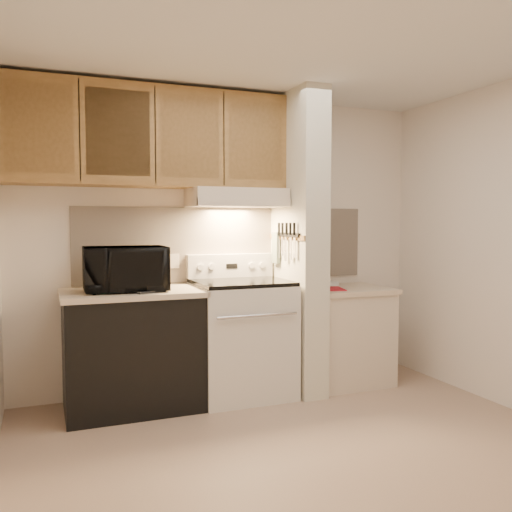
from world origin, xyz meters
TOP-DOWN VIEW (x-y plane):
  - floor at (0.00, 0.00)m, footprint 3.60×3.60m
  - ceiling at (0.00, 0.00)m, footprint 3.60×3.60m
  - wall_back at (0.00, 1.50)m, footprint 3.60×2.50m
  - backsplash at (0.00, 1.49)m, footprint 2.60×0.02m
  - range_body at (0.00, 1.16)m, footprint 0.76×0.65m
  - oven_window at (0.00, 0.84)m, footprint 0.50×0.01m
  - oven_handle at (0.00, 0.80)m, footprint 0.65×0.02m
  - cooktop at (0.00, 1.16)m, footprint 0.74×0.64m
  - range_backguard at (0.00, 1.44)m, footprint 0.76×0.08m
  - range_display at (0.00, 1.40)m, footprint 0.10×0.01m
  - range_knob_left_outer at (-0.28, 1.40)m, footprint 0.05×0.02m
  - range_knob_left_inner at (-0.18, 1.40)m, footprint 0.05×0.02m
  - range_knob_right_inner at (0.18, 1.40)m, footprint 0.05×0.02m
  - range_knob_right_outer at (0.28, 1.40)m, footprint 0.05×0.02m
  - dishwasher_front at (-0.88, 1.17)m, footprint 1.00×0.63m
  - left_countertop at (-0.88, 1.17)m, footprint 1.04×0.67m
  - spoon_rest at (-0.78, 0.97)m, footprint 0.22×0.14m
  - teal_jar at (-1.09, 1.06)m, footprint 0.10×0.10m
  - outlet at (-0.48, 1.48)m, footprint 0.08×0.01m
  - microwave at (-0.93, 1.15)m, footprint 0.61×0.42m
  - partition_pillar at (0.51, 1.15)m, footprint 0.22×0.70m
  - pillar_trim at (0.39, 1.15)m, footprint 0.01×0.70m
  - knife_strip at (0.39, 1.10)m, footprint 0.02×0.42m
  - knife_blade_a at (0.38, 0.95)m, footprint 0.01×0.03m
  - knife_handle_a at (0.38, 0.95)m, footprint 0.02×0.02m
  - knife_blade_b at (0.38, 1.02)m, footprint 0.01×0.04m
  - knife_handle_b at (0.38, 1.03)m, footprint 0.02×0.02m
  - knife_blade_c at (0.38, 1.11)m, footprint 0.01×0.04m
  - knife_handle_c at (0.38, 1.10)m, footprint 0.02×0.02m
  - knife_blade_d at (0.38, 1.18)m, footprint 0.01×0.04m
  - knife_handle_d at (0.38, 1.18)m, footprint 0.02×0.02m
  - knife_blade_e at (0.38, 1.26)m, footprint 0.01×0.04m
  - knife_handle_e at (0.38, 1.25)m, footprint 0.02×0.02m
  - oven_mitt at (0.38, 1.32)m, footprint 0.03×0.11m
  - right_cab_base at (0.97, 1.15)m, footprint 0.70×0.60m
  - right_countertop at (0.97, 1.15)m, footprint 0.74×0.64m
  - red_folder at (0.79, 1.08)m, footprint 0.26×0.32m
  - white_box at (0.92, 1.33)m, footprint 0.14×0.10m
  - range_hood at (0.00, 1.28)m, footprint 0.78×0.44m
  - hood_lip at (0.00, 1.07)m, footprint 0.78×0.04m
  - upper_cabinets at (-0.69, 1.32)m, footprint 2.18×0.33m
  - cab_door_a at (-1.51, 1.17)m, footprint 0.46×0.01m
  - cab_gap_a at (-1.23, 1.16)m, footprint 0.01×0.01m
  - cab_door_b at (-0.96, 1.17)m, footprint 0.46×0.01m
  - cab_gap_b at (-0.69, 1.16)m, footprint 0.01×0.01m
  - cab_door_c at (-0.42, 1.17)m, footprint 0.46×0.01m
  - cab_gap_c at (-0.14, 1.16)m, footprint 0.01×0.01m
  - cab_door_d at (0.13, 1.17)m, footprint 0.46×0.01m

SIDE VIEW (x-z plane):
  - floor at x=0.00m, z-range 0.00..0.00m
  - right_cab_base at x=0.97m, z-range 0.00..0.81m
  - dishwasher_front at x=-0.88m, z-range 0.00..0.87m
  - range_body at x=0.00m, z-range 0.00..0.92m
  - oven_window at x=0.00m, z-range 0.35..0.65m
  - oven_handle at x=0.00m, z-range 0.71..0.73m
  - right_countertop at x=0.97m, z-range 0.81..0.85m
  - red_folder at x=0.79m, z-range 0.85..0.86m
  - white_box at x=0.92m, z-range 0.85..0.89m
  - left_countertop at x=-0.88m, z-range 0.87..0.91m
  - spoon_rest at x=-0.78m, z-range 0.91..0.92m
  - cooktop at x=0.00m, z-range 0.92..0.95m
  - teal_jar at x=-1.09m, z-range 0.91..1.00m
  - range_backguard at x=0.00m, z-range 0.95..1.15m
  - range_display at x=0.00m, z-range 1.03..1.07m
  - range_knob_left_outer at x=-0.28m, z-range 1.03..1.07m
  - range_knob_left_inner at x=-0.18m, z-range 1.03..1.07m
  - range_knob_right_inner at x=0.18m, z-range 1.03..1.07m
  - range_knob_right_outer at x=0.28m, z-range 1.03..1.07m
  - microwave at x=-0.93m, z-range 0.91..1.24m
  - outlet at x=-0.48m, z-range 1.04..1.16m
  - knife_blade_c at x=0.38m, z-range 1.10..1.30m
  - oven_mitt at x=0.38m, z-range 1.07..1.34m
  - knife_blade_b at x=0.38m, z-range 1.12..1.30m
  - knife_blade_e at x=0.38m, z-range 1.12..1.30m
  - knife_blade_a at x=0.38m, z-range 1.14..1.30m
  - knife_blade_d at x=0.38m, z-range 1.14..1.30m
  - backsplash at x=0.00m, z-range 0.92..1.55m
  - wall_back at x=0.00m, z-range 1.24..1.26m
  - partition_pillar at x=0.51m, z-range 0.00..2.50m
  - pillar_trim at x=0.39m, z-range 1.28..1.32m
  - knife_strip at x=0.39m, z-range 1.30..1.34m
  - knife_handle_a at x=0.38m, z-range 1.32..1.42m
  - knife_handle_b at x=0.38m, z-range 1.32..1.42m
  - knife_handle_c at x=0.38m, z-range 1.32..1.42m
  - knife_handle_d at x=0.38m, z-range 1.32..1.42m
  - knife_handle_e at x=0.38m, z-range 1.32..1.42m
  - hood_lip at x=0.00m, z-range 1.55..1.61m
  - range_hood at x=0.00m, z-range 1.55..1.70m
  - upper_cabinets at x=-0.69m, z-range 1.70..2.47m
  - cab_door_a at x=-1.51m, z-range 1.77..2.40m
  - cab_gap_a at x=-1.23m, z-range 1.72..2.45m
  - cab_door_b at x=-0.96m, z-range 1.77..2.40m
  - cab_gap_b at x=-0.69m, z-range 1.72..2.45m
  - cab_door_c at x=-0.42m, z-range 1.77..2.40m
  - cab_gap_c at x=-0.14m, z-range 1.72..2.45m
  - cab_door_d at x=0.13m, z-range 1.77..2.40m
  - ceiling at x=0.00m, z-range 2.50..2.50m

